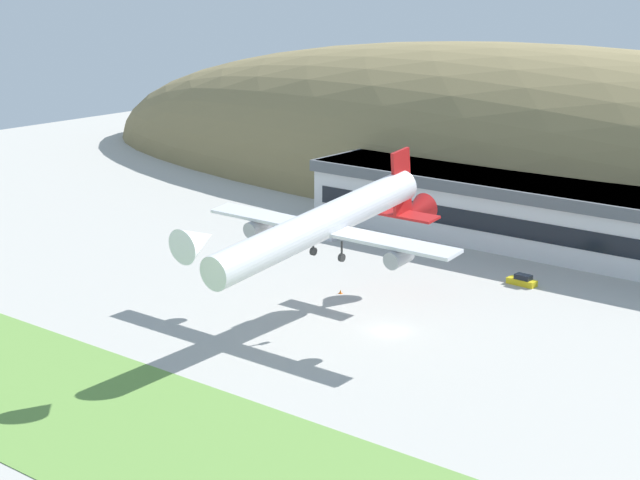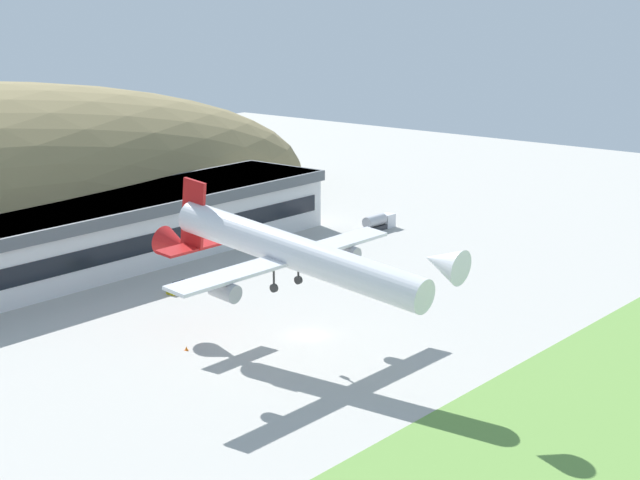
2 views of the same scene
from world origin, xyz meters
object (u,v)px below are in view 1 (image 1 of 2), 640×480
traffic_cone_0 (340,292)px  service_car_0 (522,281)px  service_car_2 (325,236)px  terminal_building (588,217)px  cargo_airplane (323,225)px  service_car_1 (276,224)px

traffic_cone_0 → service_car_0: bearing=47.8°
service_car_2 → traffic_cone_0: 30.86m
terminal_building → service_car_0: size_ratio=22.35×
service_car_2 → terminal_building: bearing=26.4°
cargo_airplane → traffic_cone_0: 19.65m
service_car_0 → traffic_cone_0: size_ratio=7.86×
service_car_2 → traffic_cone_0: (21.14, -22.48, -0.32)m
traffic_cone_0 → cargo_airplane: bearing=-61.1°
service_car_0 → cargo_airplane: bearing=-109.5°
terminal_building → service_car_0: (0.17, -21.70, -5.62)m
cargo_airplane → traffic_cone_0: bearing=118.9°
terminal_building → service_car_1: 55.13m
terminal_building → service_car_1: terminal_building is taller
cargo_airplane → service_car_2: (-28.01, 34.92, -13.26)m
service_car_1 → service_car_2: service_car_1 is taller
terminal_building → service_car_0: bearing=-89.6°
cargo_airplane → service_car_2: cargo_airplane is taller
service_car_0 → service_car_2: (-39.62, 2.08, -0.09)m
service_car_2 → traffic_cone_0: size_ratio=7.14×
service_car_1 → service_car_2: bearing=-4.7°
cargo_airplane → service_car_0: cargo_airplane is taller
terminal_building → traffic_cone_0: size_ratio=175.67×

